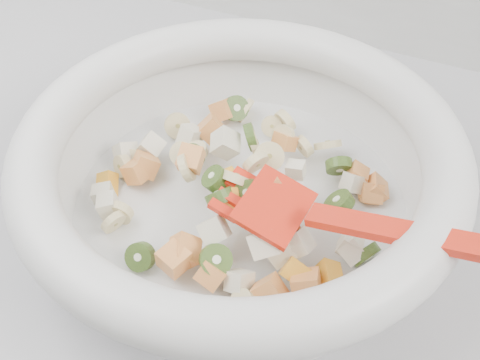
% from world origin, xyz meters
% --- Properties ---
extents(counter, '(2.00, 0.60, 0.90)m').
position_xyz_m(counter, '(0.00, 1.45, 0.45)').
color(counter, '#97969B').
rests_on(counter, ground).
extents(mixing_bowl, '(0.48, 0.40, 0.13)m').
position_xyz_m(mixing_bowl, '(0.17, 1.39, 0.96)').
color(mixing_bowl, silver).
rests_on(mixing_bowl, counter).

